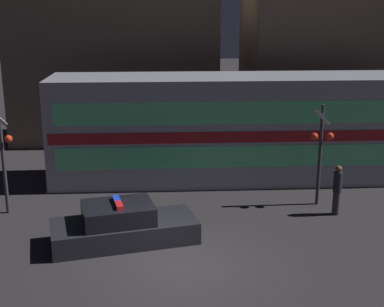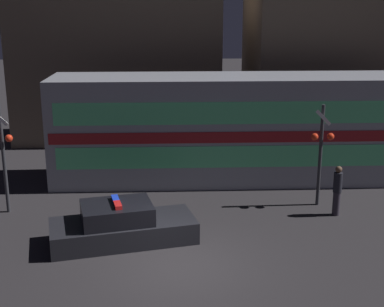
{
  "view_description": "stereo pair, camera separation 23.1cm",
  "coord_description": "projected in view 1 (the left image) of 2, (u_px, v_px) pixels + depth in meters",
  "views": [
    {
      "loc": [
        -0.49,
        -13.54,
        7.02
      ],
      "look_at": [
        0.54,
        4.76,
        1.93
      ],
      "focal_mm": 50.0,
      "sensor_mm": 36.0,
      "label": 1
    },
    {
      "loc": [
        -0.26,
        -13.55,
        7.02
      ],
      "look_at": [
        0.54,
        4.76,
        1.93
      ],
      "focal_mm": 50.0,
      "sensor_mm": 36.0,
      "label": 2
    }
  ],
  "objects": [
    {
      "name": "police_car",
      "position": [
        123.0,
        226.0,
        16.33
      ],
      "size": [
        4.68,
        2.71,
        1.36
      ],
      "rotation": [
        0.0,
        0.0,
        0.23
      ],
      "color": "black",
      "rests_on": "ground_plane"
    },
    {
      "name": "ground_plane",
      "position": [
        182.0,
        266.0,
        14.93
      ],
      "size": [
        120.0,
        120.0,
        0.0
      ],
      "primitive_type": "plane",
      "color": "#262326"
    },
    {
      "name": "pedestrian",
      "position": [
        337.0,
        190.0,
        18.38
      ],
      "size": [
        0.3,
        0.3,
        1.77
      ],
      "color": "#2D2833",
      "rests_on": "ground_plane"
    },
    {
      "name": "building_left",
      "position": [
        115.0,
        43.0,
        28.14
      ],
      "size": [
        10.69,
        4.67,
        10.25
      ],
      "color": "brown",
      "rests_on": "ground_plane"
    },
    {
      "name": "crossing_signal_near",
      "position": [
        321.0,
        148.0,
        18.96
      ],
      "size": [
        0.82,
        0.33,
        3.69
      ],
      "color": "#2D2D33",
      "rests_on": "ground_plane"
    },
    {
      "name": "building_center",
      "position": [
        341.0,
        62.0,
        28.87
      ],
      "size": [
        10.21,
        6.56,
        8.09
      ],
      "color": "brown",
      "rests_on": "ground_plane"
    },
    {
      "name": "train",
      "position": [
        242.0,
        128.0,
        22.02
      ],
      "size": [
        15.56,
        3.2,
        4.29
      ],
      "color": "gray",
      "rests_on": "ground_plane"
    },
    {
      "name": "crossing_signal_far",
      "position": [
        2.0,
        152.0,
        18.11
      ],
      "size": [
        0.82,
        0.33,
        3.86
      ],
      "color": "#2D2D33",
      "rests_on": "ground_plane"
    }
  ]
}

